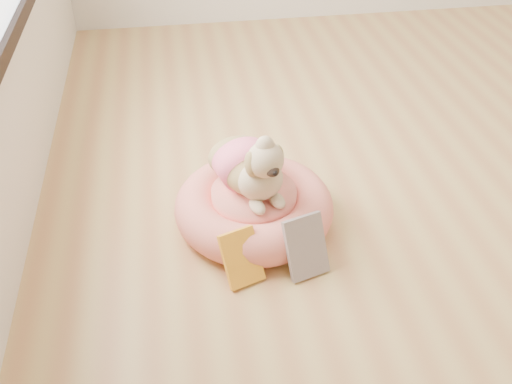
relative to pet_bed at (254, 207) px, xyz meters
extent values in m
cylinder|color=#FD8A63|center=(0.00, 0.00, -0.03)|extent=(0.46, 0.46, 0.10)
torus|color=#FD8A63|center=(0.00, 0.00, 0.00)|extent=(0.63, 0.63, 0.16)
cylinder|color=#FD8A63|center=(0.00, 0.00, 0.04)|extent=(0.33, 0.33, 0.09)
cube|color=yellow|center=(-0.09, -0.29, 0.02)|extent=(0.16, 0.16, 0.19)
cube|color=white|center=(0.14, -0.29, 0.03)|extent=(0.18, 0.15, 0.22)
camera|label=1|loc=(-0.28, -1.73, 1.42)|focal=40.00mm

